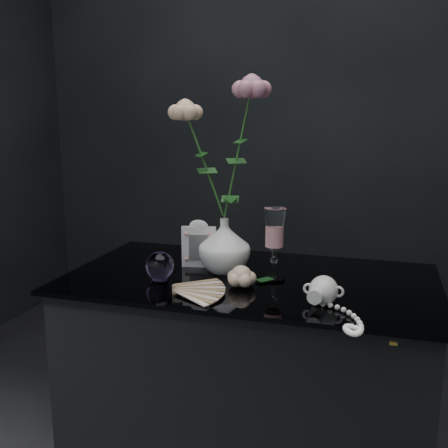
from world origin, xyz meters
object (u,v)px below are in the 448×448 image
(picture_frame, at_px, (199,243))
(paperweight, at_px, (160,266))
(vase, at_px, (224,245))
(wine_glass, at_px, (274,245))
(pearl_jar, at_px, (323,289))
(loose_rose, at_px, (241,276))

(picture_frame, relative_size, paperweight, 1.80)
(vase, bearing_deg, wine_glass, -13.12)
(wine_glass, distance_m, pearl_jar, 0.22)
(vase, relative_size, wine_glass, 0.78)
(picture_frame, height_order, paperweight, picture_frame)
(wine_glass, height_order, pearl_jar, wine_glass)
(wine_glass, height_order, paperweight, wine_glass)
(vase, xyz_separation_m, loose_rose, (0.08, -0.12, -0.05))
(picture_frame, bearing_deg, vase, -27.02)
(paperweight, height_order, loose_rose, paperweight)
(picture_frame, bearing_deg, paperweight, -123.56)
(vase, height_order, picture_frame, vase)
(picture_frame, bearing_deg, loose_rose, -51.20)
(picture_frame, relative_size, pearl_jar, 0.57)
(paperweight, relative_size, pearl_jar, 0.31)
(wine_glass, height_order, picture_frame, wine_glass)
(wine_glass, distance_m, loose_rose, 0.13)
(vase, xyz_separation_m, picture_frame, (-0.09, 0.03, -0.01))
(picture_frame, relative_size, loose_rose, 0.84)
(paperweight, xyz_separation_m, pearl_jar, (0.46, -0.06, -0.00))
(vase, bearing_deg, loose_rose, -55.26)
(wine_glass, xyz_separation_m, loose_rose, (-0.07, -0.09, -0.07))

